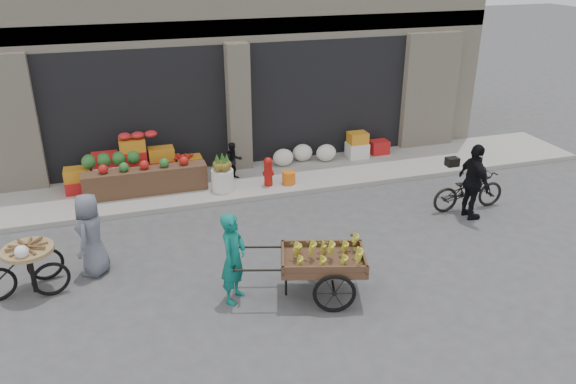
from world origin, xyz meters
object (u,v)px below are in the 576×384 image
object	(u,v)px
vendor_woman	(233,258)
bicycle	(468,190)
pineapple_bin	(223,180)
vendor_grey	(91,235)
cyclist	(474,182)
fire_hydrant	(268,170)
seated_person	(233,161)
orange_bucket	(289,178)
tricycle_cart	(30,262)
banana_cart	(320,258)

from	to	relation	value
vendor_woman	bicycle	bearing A→B (deg)	-34.38
pineapple_bin	vendor_grey	size ratio (longest dim) A/B	0.34
pineapple_bin	cyclist	distance (m)	5.62
fire_hydrant	cyclist	world-z (taller)	cyclist
seated_person	cyclist	xyz separation A→B (m)	(4.44, -3.41, 0.25)
orange_bucket	tricycle_cart	world-z (taller)	tricycle_cart
fire_hydrant	orange_bucket	world-z (taller)	fire_hydrant
seated_person	cyclist	size ratio (longest dim) A/B	0.56
vendor_woman	banana_cart	bearing A→B (deg)	-64.98
fire_hydrant	vendor_grey	bearing A→B (deg)	-146.28
vendor_woman	cyclist	world-z (taller)	cyclist
fire_hydrant	orange_bucket	xyz separation A→B (m)	(0.50, -0.05, -0.23)
pineapple_bin	vendor_woman	size ratio (longest dim) A/B	0.33
orange_bucket	cyclist	xyz separation A→B (m)	(3.24, -2.71, 0.56)
bicycle	pineapple_bin	bearing A→B (deg)	65.21
seated_person	bicycle	xyz separation A→B (m)	(4.64, -3.01, -0.13)
tricycle_cart	vendor_grey	xyz separation A→B (m)	(1.01, 0.32, 0.20)
orange_bucket	banana_cart	bearing A→B (deg)	-101.17
orange_bucket	bicycle	bearing A→B (deg)	-33.85
fire_hydrant	vendor_woman	xyz separation A→B (m)	(-1.77, -4.23, 0.28)
seated_person	vendor_woman	bearing A→B (deg)	-112.34
orange_bucket	vendor_woman	bearing A→B (deg)	-118.48
fire_hydrant	vendor_woman	bearing A→B (deg)	-112.68
cyclist	bicycle	bearing A→B (deg)	-25.82
pineapple_bin	vendor_woman	xyz separation A→B (m)	(-0.67, -4.28, 0.42)
vendor_woman	seated_person	bearing A→B (deg)	25.13
pineapple_bin	seated_person	distance (m)	0.75
fire_hydrant	vendor_grey	world-z (taller)	vendor_grey
seated_person	cyclist	distance (m)	5.60
vendor_grey	banana_cart	bearing A→B (deg)	85.09
vendor_woman	tricycle_cart	world-z (taller)	vendor_woman
tricycle_cart	cyclist	world-z (taller)	cyclist
banana_cart	tricycle_cart	xyz separation A→B (m)	(-4.59, 1.56, -0.15)
pineapple_bin	seated_person	xyz separation A→B (m)	(0.40, 0.60, 0.21)
vendor_woman	bicycle	world-z (taller)	vendor_woman
fire_hydrant	banana_cart	world-z (taller)	banana_cart
orange_bucket	tricycle_cart	bearing A→B (deg)	-151.91
seated_person	tricycle_cart	world-z (taller)	seated_person
tricycle_cart	vendor_woman	bearing A→B (deg)	-34.42
bicycle	vendor_woman	bearing A→B (deg)	108.89
fire_hydrant	vendor_woman	world-z (taller)	vendor_woman
fire_hydrant	vendor_woman	distance (m)	4.59
seated_person	banana_cart	xyz separation A→B (m)	(0.31, -5.18, 0.13)
orange_bucket	banana_cart	xyz separation A→B (m)	(-0.89, -4.48, 0.45)
banana_cart	cyclist	xyz separation A→B (m)	(4.13, 1.78, 0.12)
cyclist	vendor_woman	bearing A→B (deg)	105.69
orange_bucket	tricycle_cart	xyz separation A→B (m)	(-5.48, -2.92, 0.30)
tricycle_cart	bicycle	bearing A→B (deg)	-9.11
banana_cart	bicycle	size ratio (longest dim) A/B	1.47
bicycle	cyclist	xyz separation A→B (m)	(-0.20, -0.40, 0.38)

